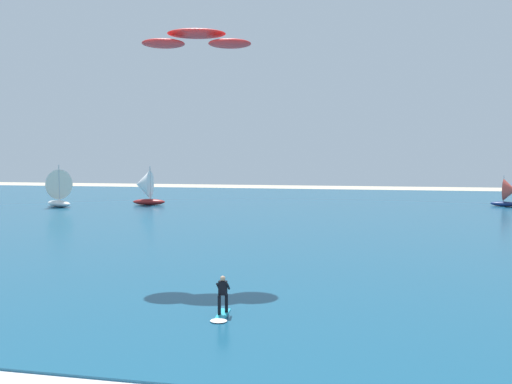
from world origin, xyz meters
The scene contains 6 objects.
ocean centered at (0.00, 51.45, 0.05)m, with size 160.00×90.00×0.10m, color navy.
kitesurfer centered at (-1.49, 12.84, 0.70)m, with size 0.74×1.99×1.67m.
kite centered at (-5.23, 21.39, 13.67)m, with size 6.69×3.27×0.97m.
sailboat_mid_right centered at (24.58, 64.82, 2.00)m, with size 3.68×3.30×4.15m.
sailboat_near_shore centered at (-35.25, 53.26, 2.67)m, with size 5.02×4.48×5.62m.
sailboat_outermost centered at (-24.49, 57.66, 2.55)m, with size 4.65×3.99×5.35m.
Camera 1 is at (3.83, -7.14, 6.82)m, focal length 34.97 mm.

